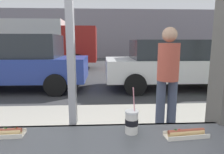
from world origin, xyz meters
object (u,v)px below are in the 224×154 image
(soda_cup_left, at_px, (132,121))
(pedestrian, at_px, (168,74))
(hotdog_tray_near, at_px, (186,133))
(parked_car_blue, at_px, (21,62))
(hotdog_tray_far, at_px, (5,133))
(box_truck, at_px, (34,42))
(parked_car_white, at_px, (169,63))

(soda_cup_left, distance_m, pedestrian, 1.86)
(soda_cup_left, xyz_separation_m, pedestrian, (0.80, 1.68, 0.03))
(pedestrian, bearing_deg, hotdog_tray_near, -104.91)
(parked_car_blue, bearing_deg, hotdog_tray_far, -69.05)
(box_truck, bearing_deg, parked_car_white, -39.70)
(hotdog_tray_far, bearing_deg, box_truck, 107.41)
(hotdog_tray_far, height_order, pedestrian, pedestrian)
(parked_car_blue, height_order, box_truck, box_truck)
(parked_car_blue, height_order, pedestrian, parked_car_blue)
(parked_car_white, bearing_deg, hotdog_tray_far, -118.67)
(soda_cup_left, height_order, hotdog_tray_far, soda_cup_left)
(parked_car_white, relative_size, box_truck, 0.63)
(soda_cup_left, distance_m, hotdog_tray_near, 0.35)
(hotdog_tray_far, distance_m, box_truck, 10.67)
(parked_car_white, bearing_deg, pedestrian, -109.30)
(soda_cup_left, xyz_separation_m, hotdog_tray_far, (-0.81, -0.00, -0.06))
(soda_cup_left, distance_m, parked_car_white, 5.55)
(parked_car_blue, distance_m, pedestrian, 5.01)
(box_truck, relative_size, pedestrian, 4.16)
(hotdog_tray_near, distance_m, parked_car_white, 5.51)
(hotdog_tray_far, xyz_separation_m, pedestrian, (1.61, 1.68, 0.08))
(hotdog_tray_near, distance_m, pedestrian, 1.81)
(parked_car_white, height_order, pedestrian, pedestrian)
(soda_cup_left, xyz_separation_m, parked_car_white, (2.02, 5.17, -0.19))
(hotdog_tray_near, height_order, box_truck, box_truck)
(box_truck, distance_m, pedestrian, 9.76)
(parked_car_blue, distance_m, parked_car_white, 4.81)
(soda_cup_left, bearing_deg, hotdog_tray_near, -11.60)
(parked_car_white, bearing_deg, parked_car_blue, 180.00)
(hotdog_tray_far, height_order, parked_car_white, parked_car_white)
(parked_car_white, bearing_deg, box_truck, 140.30)
(hotdog_tray_near, distance_m, hotdog_tray_far, 1.14)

